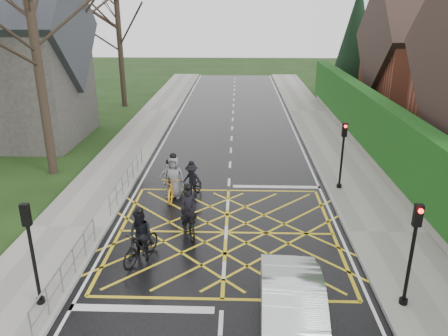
# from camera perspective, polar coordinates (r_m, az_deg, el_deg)

# --- Properties ---
(ground) EXTENTS (120.00, 120.00, 0.00)m
(ground) POSITION_cam_1_polar(r_m,az_deg,el_deg) (16.59, 0.28, -8.43)
(ground) COLOR black
(ground) RESTS_ON ground
(road) EXTENTS (9.00, 80.00, 0.01)m
(road) POSITION_cam_1_polar(r_m,az_deg,el_deg) (16.59, 0.28, -8.42)
(road) COLOR black
(road) RESTS_ON ground
(sidewalk_right) EXTENTS (3.00, 80.00, 0.15)m
(sidewalk_right) POSITION_cam_1_polar(r_m,az_deg,el_deg) (17.48, 20.56, -8.00)
(sidewalk_right) COLOR gray
(sidewalk_right) RESTS_ON ground
(sidewalk_left) EXTENTS (3.00, 80.00, 0.15)m
(sidewalk_left) POSITION_cam_1_polar(r_m,az_deg,el_deg) (17.75, -19.65, -7.43)
(sidewalk_left) COLOR gray
(sidewalk_left) RESTS_ON ground
(stone_wall) EXTENTS (0.50, 38.00, 0.70)m
(stone_wall) POSITION_cam_1_polar(r_m,az_deg,el_deg) (23.11, 20.31, -0.27)
(stone_wall) COLOR slate
(stone_wall) RESTS_ON ground
(hedge) EXTENTS (0.90, 38.00, 2.80)m
(hedge) POSITION_cam_1_polar(r_m,az_deg,el_deg) (22.60, 20.84, 3.88)
(hedge) COLOR #113E10
(hedge) RESTS_ON stone_wall
(house_far) EXTENTS (9.80, 8.80, 10.30)m
(house_far) POSITION_cam_1_polar(r_m,az_deg,el_deg) (35.75, 26.21, 12.50)
(house_far) COLOR brown
(house_far) RESTS_ON ground
(conifer) EXTENTS (4.60, 4.60, 10.00)m
(conifer) POSITION_cam_1_polar(r_m,az_deg,el_deg) (41.95, 16.78, 15.42)
(conifer) COLOR black
(conifer) RESTS_ON ground
(church) EXTENTS (8.80, 7.80, 11.00)m
(church) POSITION_cam_1_polar(r_m,az_deg,el_deg) (30.13, -26.35, 12.47)
(church) COLOR #2D2B28
(church) RESTS_ON ground
(tree_near) EXTENTS (9.24, 9.24, 11.44)m
(tree_near) POSITION_cam_1_polar(r_m,az_deg,el_deg) (22.59, -24.02, 18.51)
(tree_near) COLOR black
(tree_near) RESTS_ON ground
(tree_far) EXTENTS (8.40, 8.40, 10.40)m
(tree_far) POSITION_cam_1_polar(r_m,az_deg,el_deg) (37.81, -13.71, 18.59)
(tree_far) COLOR black
(tree_far) RESTS_ON ground
(railing_south) EXTENTS (0.05, 5.04, 1.03)m
(railing_south) POSITION_cam_1_polar(r_m,az_deg,el_deg) (14.12, -19.80, -11.71)
(railing_south) COLOR slate
(railing_south) RESTS_ON ground
(railing_north) EXTENTS (0.05, 6.04, 1.03)m
(railing_north) POSITION_cam_1_polar(r_m,az_deg,el_deg) (20.52, -12.49, -0.71)
(railing_north) COLOR slate
(railing_north) RESTS_ON ground
(traffic_light_ne) EXTENTS (0.24, 0.31, 3.21)m
(traffic_light_ne) POSITION_cam_1_polar(r_m,az_deg,el_deg) (20.33, 15.16, 1.47)
(traffic_light_ne) COLOR black
(traffic_light_ne) RESTS_ON ground
(traffic_light_se) EXTENTS (0.24, 0.31, 3.21)m
(traffic_light_se) POSITION_cam_1_polar(r_m,az_deg,el_deg) (13.00, 23.23, -10.62)
(traffic_light_se) COLOR black
(traffic_light_se) RESTS_ON ground
(traffic_light_sw) EXTENTS (0.24, 0.31, 3.21)m
(traffic_light_sw) POSITION_cam_1_polar(r_m,az_deg,el_deg) (13.08, -23.68, -10.48)
(traffic_light_sw) COLOR black
(traffic_light_sw) RESTS_ON ground
(cyclist_rear) EXTENTS (1.33, 2.16, 1.99)m
(cyclist_rear) POSITION_cam_1_polar(r_m,az_deg,el_deg) (16.31, -4.65, -6.49)
(cyclist_rear) COLOR black
(cyclist_rear) RESTS_ON ground
(cyclist_back) EXTENTS (1.28, 1.99, 1.93)m
(cyclist_back) POSITION_cam_1_polar(r_m,az_deg,el_deg) (14.87, -10.81, -9.28)
(cyclist_back) COLOR black
(cyclist_back) RESTS_ON ground
(cyclist_mid) EXTENTS (1.26, 1.82, 1.68)m
(cyclist_mid) POSITION_cam_1_polar(r_m,az_deg,el_deg) (19.38, -4.24, -2.09)
(cyclist_mid) COLOR black
(cyclist_mid) RESTS_ON ground
(cyclist_front) EXTENTS (0.94, 1.70, 1.65)m
(cyclist_front) POSITION_cam_1_polar(r_m,az_deg,el_deg) (19.75, -7.19, -1.78)
(cyclist_front) COLOR black
(cyclist_front) RESTS_ON ground
(cyclist_lead) EXTENTS (0.97, 2.18, 2.07)m
(cyclist_lead) POSITION_cam_1_polar(r_m,az_deg,el_deg) (19.32, -6.57, -1.90)
(cyclist_lead) COLOR orange
(cyclist_lead) RESTS_ON ground
(car) EXTENTS (1.77, 4.62, 1.50)m
(car) POSITION_cam_1_polar(r_m,az_deg,el_deg) (11.67, 8.95, -18.26)
(car) COLOR silver
(car) RESTS_ON ground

